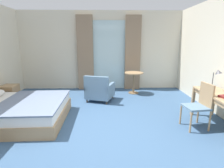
{
  "coord_description": "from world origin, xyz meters",
  "views": [
    {
      "loc": [
        0.24,
        -3.32,
        1.78
      ],
      "look_at": [
        0.35,
        0.8,
        0.8
      ],
      "focal_mm": 28.8,
      "sensor_mm": 36.0,
      "label": 1
    }
  ],
  "objects": [
    {
      "name": "armchair_by_window",
      "position": [
        -0.0,
        1.94,
        0.32
      ],
      "size": [
        0.93,
        0.93,
        0.8
      ],
      "color": "slate",
      "rests_on": "ground"
    },
    {
      "name": "writing_desk",
      "position": [
        2.57,
        0.08,
        0.63
      ],
      "size": [
        0.58,
        1.49,
        0.72
      ],
      "color": "tan",
      "rests_on": "ground"
    },
    {
      "name": "curtain_panel_right",
      "position": [
        1.18,
        3.33,
        1.34
      ],
      "size": [
        0.57,
        0.1,
        2.68
      ],
      "primitive_type": "cube",
      "color": "#897056",
      "rests_on": "ground"
    },
    {
      "name": "round_cafe_table",
      "position": [
        1.15,
        2.72,
        0.54
      ],
      "size": [
        0.63,
        0.63,
        0.74
      ],
      "color": "tan",
      "rests_on": "ground"
    },
    {
      "name": "balcony_glass_door",
      "position": [
        0.31,
        3.43,
        1.25
      ],
      "size": [
        1.3,
        0.02,
        2.51
      ],
      "primitive_type": "cube",
      "color": "silver",
      "rests_on": "ground"
    },
    {
      "name": "bed",
      "position": [
        -1.84,
        0.52,
        0.27
      ],
      "size": [
        2.12,
        1.82,
        1.08
      ],
      "color": "tan",
      "rests_on": "ground"
    },
    {
      "name": "ground",
      "position": [
        0.0,
        0.0,
        -0.05
      ],
      "size": [
        6.54,
        7.54,
        0.1
      ],
      "primitive_type": "cube",
      "color": "#38567A"
    },
    {
      "name": "desk_lamp",
      "position": [
        2.61,
        0.42,
        1.09
      ],
      "size": [
        0.21,
        0.2,
        0.49
      ],
      "color": "#4C4C51",
      "rests_on": "writing_desk"
    },
    {
      "name": "curtain_panel_left",
      "position": [
        -0.56,
        3.33,
        1.34
      ],
      "size": [
        0.58,
        0.1,
        2.68
      ],
      "primitive_type": "cube",
      "color": "#897056",
      "rests_on": "ground"
    },
    {
      "name": "wall_back",
      "position": [
        0.0,
        3.51,
        1.43
      ],
      "size": [
        6.14,
        0.12,
        2.85
      ],
      "primitive_type": "cube",
      "color": "beige",
      "rests_on": "ground"
    },
    {
      "name": "desk_chair",
      "position": [
        2.15,
        0.13,
        0.53
      ],
      "size": [
        0.5,
        0.48,
        0.95
      ],
      "color": "slate",
      "rests_on": "ground"
    },
    {
      "name": "nightstand",
      "position": [
        -2.65,
        1.86,
        0.26
      ],
      "size": [
        0.41,
        0.48,
        0.52
      ],
      "color": "tan",
      "rests_on": "ground"
    }
  ]
}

